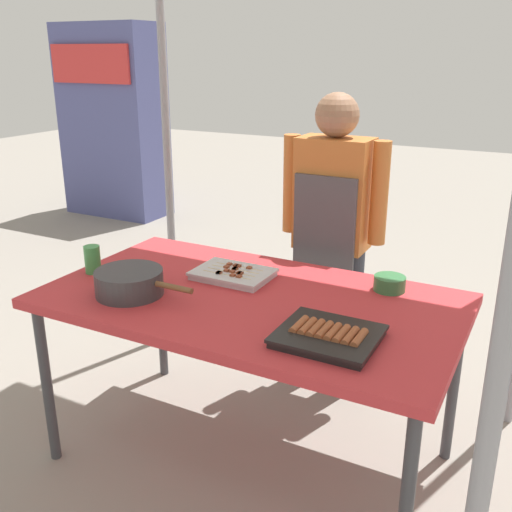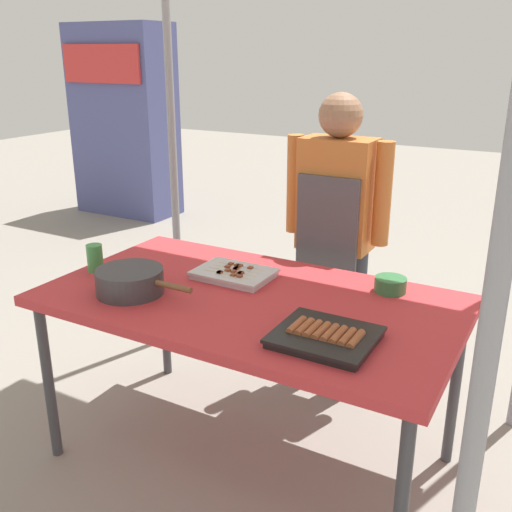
% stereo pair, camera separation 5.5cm
% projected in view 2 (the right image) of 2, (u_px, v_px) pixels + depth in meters
% --- Properties ---
extents(ground_plane, '(18.00, 18.00, 0.00)m').
position_uv_depth(ground_plane, '(250.00, 456.00, 2.52)').
color(ground_plane, gray).
extents(stall_table, '(1.60, 0.90, 0.75)m').
position_uv_depth(stall_table, '(250.00, 308.00, 2.29)').
color(stall_table, '#C63338').
rests_on(stall_table, ground).
extents(tray_grilled_sausages, '(0.32, 0.29, 0.05)m').
position_uv_depth(tray_grilled_sausages, '(325.00, 336.00, 1.91)').
color(tray_grilled_sausages, black).
rests_on(tray_grilled_sausages, stall_table).
extents(tray_meat_skewers, '(0.32, 0.23, 0.04)m').
position_uv_depth(tray_meat_skewers, '(234.00, 274.00, 2.45)').
color(tray_meat_skewers, silver).
rests_on(tray_meat_skewers, stall_table).
extents(cooking_wok, '(0.42, 0.26, 0.10)m').
position_uv_depth(cooking_wok, '(130.00, 280.00, 2.29)').
color(cooking_wok, '#38383A').
rests_on(cooking_wok, stall_table).
extents(condiment_bowl, '(0.13, 0.13, 0.06)m').
position_uv_depth(condiment_bowl, '(390.00, 285.00, 2.31)').
color(condiment_bowl, '#33723F').
rests_on(condiment_bowl, stall_table).
extents(drink_cup_near_edge, '(0.07, 0.07, 0.12)m').
position_uv_depth(drink_cup_near_edge, '(95.00, 258.00, 2.51)').
color(drink_cup_near_edge, '#3F994C').
rests_on(drink_cup_near_edge, stall_table).
extents(vendor_woman, '(0.52, 0.22, 1.48)m').
position_uv_depth(vendor_woman, '(335.00, 224.00, 2.80)').
color(vendor_woman, '#333842').
rests_on(vendor_woman, ground).
extents(neighbor_stall_left, '(1.06, 0.55, 1.92)m').
position_uv_depth(neighbor_stall_left, '(124.00, 121.00, 6.05)').
color(neighbor_stall_left, '#4C518C').
rests_on(neighbor_stall_left, ground).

